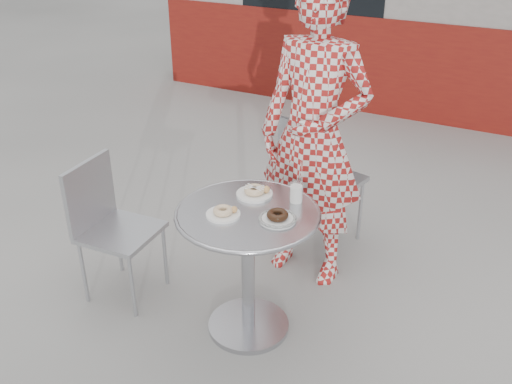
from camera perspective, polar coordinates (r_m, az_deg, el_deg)
The scene contains 9 objects.
ground at distance 3.24m, azimuth -0.84°, elevation -12.87°, with size 60.00×60.00×0.00m, color #A8A5A0.
bistro_table at distance 2.88m, azimuth -0.81°, elevation -5.05°, with size 0.72×0.72×0.73m.
chair_far at distance 3.80m, azimuth 6.52°, elevation -1.33°, with size 0.52×0.52×0.90m.
chair_left at distance 3.40m, azimuth -13.21°, elevation -6.25°, with size 0.42×0.41×0.82m.
seated_person at distance 3.23m, azimuth 5.83°, elevation 5.59°, with size 0.66×0.43×1.80m, color maroon.
plate_far at distance 2.93m, azimuth -0.09°, elevation 0.03°, with size 0.19×0.19×0.05m.
plate_near at distance 2.75m, azimuth -3.25°, elevation -2.05°, with size 0.17×0.17×0.04m.
plate_checker at distance 2.71m, azimuth 2.16°, elevation -2.57°, with size 0.18×0.18×0.05m.
milk_cup at distance 2.86m, azimuth 4.05°, elevation -0.10°, with size 0.07×0.07×0.11m.
Camera 1 is at (1.19, -2.16, 2.11)m, focal length 40.00 mm.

